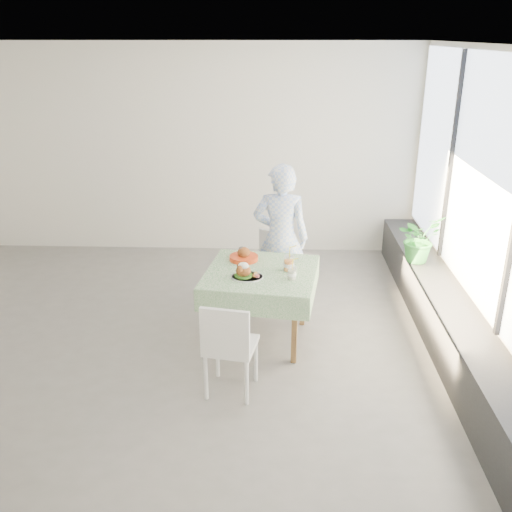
{
  "coord_description": "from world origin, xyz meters",
  "views": [
    {
      "loc": [
        1.11,
        -5.14,
        2.89
      ],
      "look_at": [
        0.92,
        -0.02,
        0.88
      ],
      "focal_mm": 40.0,
      "sensor_mm": 36.0,
      "label": 1
    }
  ],
  "objects_px": {
    "cafe_table": "(261,297)",
    "chair_far": "(266,283)",
    "potted_plant": "(419,238)",
    "main_dish": "(245,273)",
    "juice_cup_orange": "(289,264)",
    "chair_near": "(231,364)",
    "diner": "(281,239)"
  },
  "relations": [
    {
      "from": "cafe_table",
      "to": "juice_cup_orange",
      "type": "xyz_separation_m",
      "value": [
        0.27,
        0.02,
        0.35
      ]
    },
    {
      "from": "chair_near",
      "to": "juice_cup_orange",
      "type": "height_order",
      "value": "juice_cup_orange"
    },
    {
      "from": "chair_far",
      "to": "chair_near",
      "type": "height_order",
      "value": "chair_near"
    },
    {
      "from": "cafe_table",
      "to": "chair_far",
      "type": "xyz_separation_m",
      "value": [
        0.03,
        0.82,
        -0.21
      ]
    },
    {
      "from": "chair_far",
      "to": "potted_plant",
      "type": "xyz_separation_m",
      "value": [
        1.69,
        0.12,
        0.51
      ]
    },
    {
      "from": "chair_far",
      "to": "juice_cup_orange",
      "type": "distance_m",
      "value": 1.0
    },
    {
      "from": "cafe_table",
      "to": "diner",
      "type": "bearing_deg",
      "value": 74.93
    },
    {
      "from": "main_dish",
      "to": "cafe_table",
      "type": "bearing_deg",
      "value": 50.27
    },
    {
      "from": "main_dish",
      "to": "potted_plant",
      "type": "bearing_deg",
      "value": 30.72
    },
    {
      "from": "chair_near",
      "to": "diner",
      "type": "distance_m",
      "value": 1.77
    },
    {
      "from": "cafe_table",
      "to": "main_dish",
      "type": "bearing_deg",
      "value": -129.73
    },
    {
      "from": "juice_cup_orange",
      "to": "cafe_table",
      "type": "bearing_deg",
      "value": -175.46
    },
    {
      "from": "juice_cup_orange",
      "to": "potted_plant",
      "type": "distance_m",
      "value": 1.72
    },
    {
      "from": "cafe_table",
      "to": "chair_near",
      "type": "distance_m",
      "value": 0.96
    },
    {
      "from": "diner",
      "to": "potted_plant",
      "type": "xyz_separation_m",
      "value": [
        1.53,
        0.22,
        -0.06
      ]
    },
    {
      "from": "diner",
      "to": "juice_cup_orange",
      "type": "relative_size",
      "value": 5.47
    },
    {
      "from": "juice_cup_orange",
      "to": "main_dish",
      "type": "bearing_deg",
      "value": -154.79
    },
    {
      "from": "main_dish",
      "to": "potted_plant",
      "type": "xyz_separation_m",
      "value": [
        1.87,
        1.11,
        -0.03
      ]
    },
    {
      "from": "cafe_table",
      "to": "potted_plant",
      "type": "relative_size",
      "value": 2.23
    },
    {
      "from": "cafe_table",
      "to": "potted_plant",
      "type": "height_order",
      "value": "potted_plant"
    },
    {
      "from": "chair_near",
      "to": "juice_cup_orange",
      "type": "relative_size",
      "value": 2.87
    },
    {
      "from": "diner",
      "to": "juice_cup_orange",
      "type": "xyz_separation_m",
      "value": [
        0.08,
        -0.69,
        -0.01
      ]
    },
    {
      "from": "diner",
      "to": "chair_far",
      "type": "bearing_deg",
      "value": -29.69
    },
    {
      "from": "chair_far",
      "to": "juice_cup_orange",
      "type": "xyz_separation_m",
      "value": [
        0.24,
        -0.8,
        0.56
      ]
    },
    {
      "from": "chair_far",
      "to": "potted_plant",
      "type": "bearing_deg",
      "value": 3.95
    },
    {
      "from": "cafe_table",
      "to": "main_dish",
      "type": "relative_size",
      "value": 3.88
    },
    {
      "from": "diner",
      "to": "juice_cup_orange",
      "type": "distance_m",
      "value": 0.7
    },
    {
      "from": "chair_near",
      "to": "diner",
      "type": "bearing_deg",
      "value": 75.49
    },
    {
      "from": "cafe_table",
      "to": "chair_far",
      "type": "relative_size",
      "value": 1.44
    },
    {
      "from": "chair_far",
      "to": "diner",
      "type": "height_order",
      "value": "diner"
    },
    {
      "from": "main_dish",
      "to": "juice_cup_orange",
      "type": "relative_size",
      "value": 1.01
    },
    {
      "from": "diner",
      "to": "main_dish",
      "type": "bearing_deg",
      "value": 73.28
    }
  ]
}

